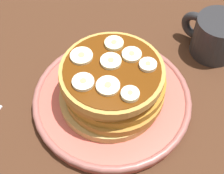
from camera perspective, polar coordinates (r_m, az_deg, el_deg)
ground_plane at (r=57.75cm, az=0.00°, el=-3.55°), size 140.00×140.00×3.00cm
plate at (r=55.58cm, az=0.00°, el=-2.08°), size 26.80×26.80×2.06cm
pancake_stack at (r=52.21cm, az=-0.19°, el=0.68°), size 17.41×17.69×7.42cm
banana_slice_0 at (r=49.88cm, az=-0.21°, el=4.48°), size 3.25×3.25×0.75cm
banana_slice_1 at (r=47.51cm, az=-5.05°, el=0.83°), size 3.26×3.26×0.78cm
banana_slice_2 at (r=52.42cm, az=0.35°, el=7.58°), size 3.06×3.06×0.78cm
banana_slice_3 at (r=46.95cm, az=-0.72°, el=0.16°), size 3.51×3.51×0.70cm
banana_slice_4 at (r=49.66cm, az=6.28°, el=3.82°), size 2.71×2.71×0.81cm
banana_slice_5 at (r=46.05cm, az=3.17°, el=-1.28°), size 2.68×2.68×0.89cm
banana_slice_6 at (r=50.87cm, az=3.45°, el=5.62°), size 3.09×3.09×0.75cm
banana_slice_7 at (r=50.84cm, az=-5.34°, el=5.37°), size 3.54×3.54×0.70cm
coffee_mug at (r=64.33cm, az=17.50°, el=8.59°), size 11.85×8.70×7.68cm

